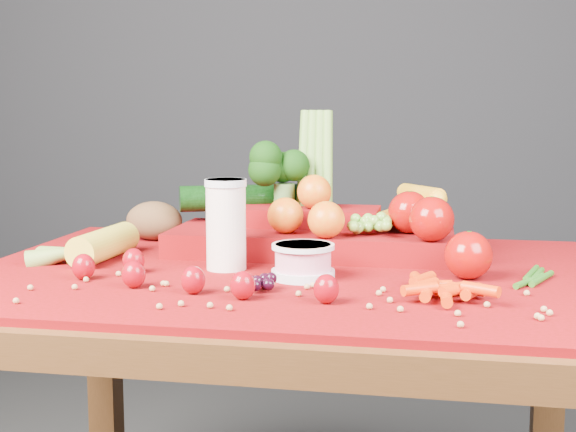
% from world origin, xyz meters
% --- Properties ---
extents(table, '(1.10, 0.80, 0.75)m').
position_xyz_m(table, '(0.00, 0.00, 0.66)').
color(table, '#3A200D').
rests_on(table, ground).
extents(red_cloth, '(1.05, 0.75, 0.01)m').
position_xyz_m(red_cloth, '(0.00, 0.00, 0.76)').
color(red_cloth, maroon).
rests_on(red_cloth, table).
extents(milk_glass, '(0.07, 0.07, 0.15)m').
position_xyz_m(milk_glass, '(-0.10, -0.02, 0.84)').
color(milk_glass, silver).
rests_on(milk_glass, red_cloth).
extents(yogurt_bowl, '(0.10, 0.10, 0.06)m').
position_xyz_m(yogurt_bowl, '(0.04, -0.07, 0.79)').
color(yogurt_bowl, silver).
rests_on(yogurt_bowl, red_cloth).
extents(strawberry_scatter, '(0.44, 0.18, 0.05)m').
position_xyz_m(strawberry_scatter, '(-0.13, -0.17, 0.79)').
color(strawberry_scatter, maroon).
rests_on(strawberry_scatter, red_cloth).
extents(dark_grape_cluster, '(0.06, 0.05, 0.03)m').
position_xyz_m(dark_grape_cluster, '(-0.02, -0.16, 0.78)').
color(dark_grape_cluster, black).
rests_on(dark_grape_cluster, red_cloth).
extents(soybean_scatter, '(0.84, 0.24, 0.01)m').
position_xyz_m(soybean_scatter, '(0.00, -0.20, 0.77)').
color(soybean_scatter, '#B5824E').
rests_on(soybean_scatter, red_cloth).
extents(corn_ear, '(0.19, 0.24, 0.06)m').
position_xyz_m(corn_ear, '(-0.37, -0.01, 0.78)').
color(corn_ear, gold).
rests_on(corn_ear, red_cloth).
extents(potato, '(0.12, 0.08, 0.08)m').
position_xyz_m(potato, '(-0.32, 0.24, 0.80)').
color(potato, brown).
rests_on(potato, red_cloth).
extents(baby_carrot_pile, '(0.18, 0.17, 0.03)m').
position_xyz_m(baby_carrot_pile, '(0.27, -0.15, 0.78)').
color(baby_carrot_pile, red).
rests_on(baby_carrot_pile, red_cloth).
extents(green_bean_pile, '(0.14, 0.12, 0.01)m').
position_xyz_m(green_bean_pile, '(0.40, -0.01, 0.77)').
color(green_bean_pile, '#235A14').
rests_on(green_bean_pile, red_cloth).
extents(produce_mound, '(0.60, 0.37, 0.27)m').
position_xyz_m(produce_mound, '(0.05, 0.16, 0.82)').
color(produce_mound, maroon).
rests_on(produce_mound, red_cloth).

